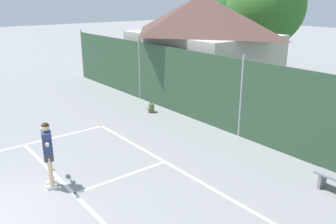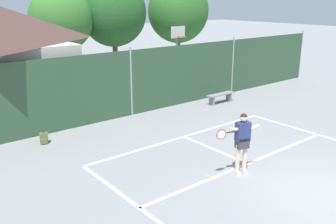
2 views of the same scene
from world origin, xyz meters
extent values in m
cube|color=white|center=(0.00, 5.50, 0.00)|extent=(8.20, 0.10, 0.01)
cube|color=white|center=(0.00, 2.48, 0.00)|extent=(8.20, 0.10, 0.01)
cube|color=white|center=(0.00, 3.96, 0.00)|extent=(0.10, 2.97, 0.01)
cube|color=#2D4C33|center=(0.00, 9.00, 1.43)|extent=(26.00, 0.05, 2.86)
cylinder|color=#99999E|center=(-13.00, 9.00, 1.50)|extent=(0.09, 0.09, 3.01)
cylinder|color=#99999E|center=(-6.50, 9.00, 1.50)|extent=(0.09, 0.09, 3.01)
cylinder|color=#99999E|center=(0.00, 9.00, 1.50)|extent=(0.09, 0.09, 3.01)
cube|color=beige|center=(-5.39, 12.10, 1.59)|extent=(6.90, 5.11, 3.19)
pyramid|color=#513833|center=(-5.39, 12.10, 4.14)|extent=(7.45, 5.51, 1.91)
cylinder|color=brown|center=(-10.36, 18.26, 0.99)|extent=(0.36, 0.36, 1.99)
ellipsoid|color=#2D6628|center=(-10.36, 18.26, 3.50)|extent=(3.55, 3.20, 3.55)
cylinder|color=brown|center=(-6.17, 18.26, 1.13)|extent=(0.36, 0.36, 2.26)
ellipsoid|color=#38752D|center=(-6.17, 18.26, 4.41)|extent=(5.05, 4.55, 5.05)
cube|color=silver|center=(-0.60, 2.13, 0.05)|extent=(0.19, 0.28, 0.10)
cube|color=silver|center=(-0.83, 2.20, 0.05)|extent=(0.19, 0.28, 0.10)
cylinder|color=beige|center=(-0.60, 2.13, 0.51)|extent=(0.13, 0.13, 0.82)
cylinder|color=beige|center=(-0.83, 2.20, 0.51)|extent=(0.13, 0.13, 0.82)
cube|color=#38383D|center=(-0.71, 2.17, 0.98)|extent=(0.42, 0.34, 0.32)
cube|color=navy|center=(-0.71, 2.17, 1.32)|extent=(0.45, 0.35, 0.56)
sphere|color=beige|center=(-0.71, 2.17, 1.73)|extent=(0.22, 0.22, 0.22)
sphere|color=black|center=(-0.71, 2.17, 1.75)|extent=(0.21, 0.21, 0.21)
cylinder|color=beige|center=(-0.91, 2.20, 1.42)|extent=(0.56, 0.26, 0.17)
cylinder|color=beige|center=(-0.44, 2.08, 1.37)|extent=(0.51, 0.24, 0.22)
cylinder|color=black|center=(-1.11, 2.24, 1.37)|extent=(0.30, 0.13, 0.04)
torus|color=red|center=(-1.46, 2.30, 1.37)|extent=(0.30, 0.12, 0.30)
cylinder|color=silver|center=(-1.46, 2.30, 1.37)|extent=(0.25, 0.08, 0.26)
sphere|color=#CCE033|center=(-1.64, 2.57, 0.03)|extent=(0.07, 0.07, 0.07)
cube|color=#566038|center=(-4.32, 8.12, 0.20)|extent=(0.32, 0.26, 0.40)
cube|color=#566038|center=(-4.36, 8.00, 0.12)|extent=(0.23, 0.13, 0.18)
torus|color=black|center=(-4.32, 8.12, 0.42)|extent=(0.09, 0.04, 0.09)
cube|color=gray|center=(3.86, 7.88, 0.23)|extent=(0.08, 0.32, 0.45)
camera|label=1|loc=(7.83, -0.59, 4.89)|focal=37.38mm
camera|label=2|loc=(-8.59, -4.23, 4.95)|focal=39.65mm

